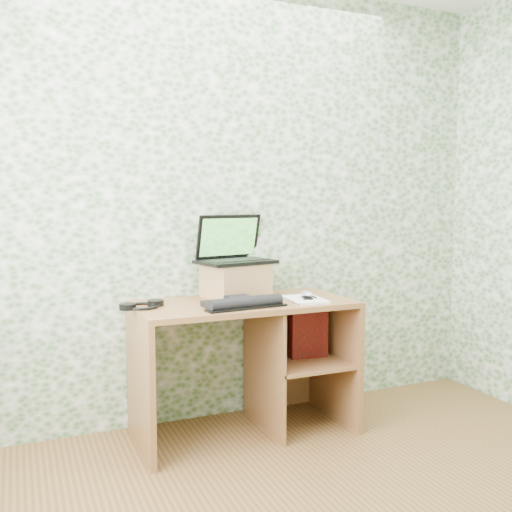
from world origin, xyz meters
name	(u,v)px	position (x,y,z in m)	size (l,w,h in m)	color
wall_back	(224,202)	(0.00, 1.75, 1.30)	(3.50, 3.50, 0.00)	silver
desk	(255,346)	(0.08, 1.47, 0.48)	(1.20, 0.60, 0.75)	brown
riser	(236,280)	(0.01, 1.58, 0.85)	(0.33, 0.27, 0.20)	#956943
laptop	(233,251)	(0.01, 1.63, 1.01)	(0.47, 0.37, 0.28)	black
keyboard	(242,303)	(-0.07, 1.30, 0.77)	(0.45, 0.27, 0.06)	black
headphones	(142,305)	(-0.56, 1.48, 0.76)	(0.24, 0.22, 0.03)	black
notepad	(305,299)	(0.33, 1.34, 0.76)	(0.19, 0.27, 0.01)	white
mouse	(307,296)	(0.33, 1.32, 0.78)	(0.06, 0.10, 0.03)	#B5B5B8
pen	(313,296)	(0.39, 1.36, 0.77)	(0.01, 0.01, 0.13)	black
red_box	(308,335)	(0.41, 1.44, 0.52)	(0.22, 0.07, 0.27)	#9B140E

